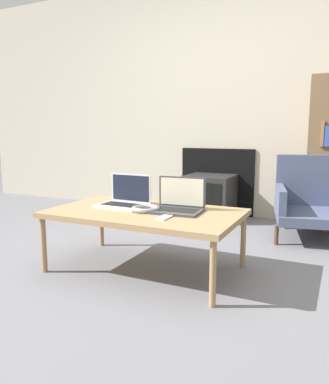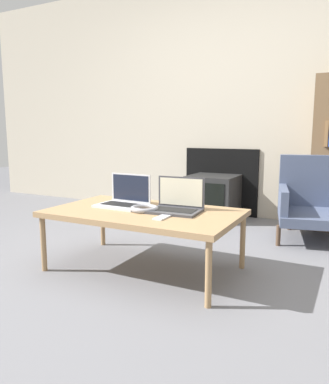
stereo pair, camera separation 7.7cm
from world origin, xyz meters
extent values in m
plane|color=slate|center=(0.00, 0.00, 0.00)|extent=(14.00, 14.00, 0.00)
cube|color=#B7AD99|center=(0.00, 2.15, 1.30)|extent=(7.00, 0.06, 2.60)
cube|color=black|center=(-0.11, 2.11, 0.37)|extent=(0.83, 0.03, 0.73)
cube|color=#9E7A51|center=(0.00, 0.22, 0.39)|extent=(1.24, 0.73, 0.04)
cylinder|color=#9E7A51|center=(-0.58, -0.11, 0.18)|extent=(0.04, 0.04, 0.37)
cylinder|color=#9E7A51|center=(0.58, -0.11, 0.18)|extent=(0.04, 0.04, 0.37)
cylinder|color=#9E7A51|center=(-0.58, 0.55, 0.18)|extent=(0.04, 0.04, 0.37)
cylinder|color=#9E7A51|center=(0.58, 0.55, 0.18)|extent=(0.04, 0.04, 0.37)
cube|color=silver|center=(-0.20, 0.26, 0.41)|extent=(0.33, 0.26, 0.02)
cube|color=black|center=(-0.20, 0.26, 0.42)|extent=(0.28, 0.14, 0.00)
cube|color=silver|center=(-0.20, 0.38, 0.52)|extent=(0.33, 0.02, 0.20)
cube|color=black|center=(-0.20, 0.38, 0.52)|extent=(0.30, 0.01, 0.18)
cube|color=#38383D|center=(0.20, 0.26, 0.41)|extent=(0.34, 0.27, 0.02)
cube|color=black|center=(0.20, 0.26, 0.42)|extent=(0.29, 0.15, 0.00)
cube|color=#38383D|center=(0.20, 0.38, 0.52)|extent=(0.33, 0.03, 0.20)
cube|color=beige|center=(0.20, 0.38, 0.52)|extent=(0.30, 0.02, 0.18)
torus|color=gray|center=(0.01, 0.21, 0.42)|extent=(0.19, 0.19, 0.03)
cube|color=silver|center=(0.21, 0.08, 0.41)|extent=(0.06, 0.14, 0.01)
cube|color=black|center=(-0.11, 1.86, 0.23)|extent=(0.49, 0.48, 0.46)
cube|color=black|center=(-0.11, 1.61, 0.23)|extent=(0.40, 0.01, 0.36)
cube|color=#47516B|center=(0.93, 1.46, 0.21)|extent=(0.68, 0.76, 0.08)
cube|color=#47516B|center=(0.87, 1.74, 0.48)|extent=(0.56, 0.21, 0.46)
cube|color=#47516B|center=(0.69, 1.41, 0.35)|extent=(0.18, 0.60, 0.20)
cylinder|color=#4C3828|center=(0.70, 1.18, 0.09)|extent=(0.04, 0.04, 0.17)
cylinder|color=#4C3828|center=(0.70, 1.74, 0.09)|extent=(0.04, 0.04, 0.17)
cube|color=brown|center=(0.97, 1.78, 0.90)|extent=(0.03, 0.02, 0.23)
camera|label=1|loc=(1.16, -1.90, 0.92)|focal=35.00mm
camera|label=2|loc=(1.23, -1.86, 0.92)|focal=35.00mm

